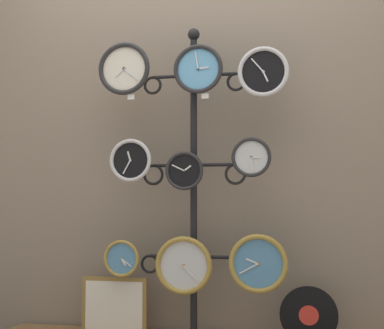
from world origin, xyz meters
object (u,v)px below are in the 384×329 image
at_px(display_stand, 194,227).
at_px(clock_top_center, 198,69).
at_px(clock_top_right, 263,72).
at_px(picture_frame, 114,306).
at_px(clock_middle_left, 131,160).
at_px(clock_middle_center, 184,171).
at_px(clock_top_left, 124,69).
at_px(vinyl_record, 309,315).
at_px(clock_bottom_left, 122,258).
at_px(clock_middle_right, 251,157).
at_px(clock_bottom_right, 258,264).
at_px(clock_bottom_center, 184,265).

xyz_separation_m(display_stand, clock_top_center, (0.04, -0.08, 0.88)).
height_order(clock_top_right, picture_frame, clock_top_right).
relative_size(clock_middle_left, clock_middle_center, 1.13).
distance_m(clock_middle_left, picture_frame, 0.83).
xyz_separation_m(clock_top_left, vinyl_record, (1.01, 0.04, -1.35)).
bearing_deg(picture_frame, clock_top_right, -3.61).
bearing_deg(clock_top_right, clock_top_left, 179.90).
height_order(clock_middle_left, clock_bottom_left, clock_middle_left).
distance_m(clock_middle_center, clock_middle_right, 0.37).
bearing_deg(clock_top_left, clock_bottom_right, -1.63).
bearing_deg(clock_bottom_center, picture_frame, 172.37).
distance_m(clock_middle_right, clock_bottom_right, 0.56).
distance_m(clock_middle_right, clock_bottom_left, 0.91).
xyz_separation_m(clock_bottom_left, clock_bottom_right, (0.76, -0.02, -0.01)).
bearing_deg(clock_middle_right, clock_middle_center, -177.25).
bearing_deg(clock_bottom_center, clock_bottom_right, -2.61).
xyz_separation_m(clock_top_center, clock_bottom_right, (0.32, -0.02, -1.06)).
xyz_separation_m(vinyl_record, picture_frame, (-1.07, 0.01, 0.01)).
distance_m(display_stand, clock_middle_center, 0.33).
bearing_deg(clock_top_left, display_stand, 12.18).
distance_m(clock_top_center, clock_bottom_right, 1.11).
distance_m(display_stand, clock_bottom_left, 0.44).
bearing_deg(clock_middle_center, picture_frame, 171.44).
relative_size(clock_middle_right, clock_bottom_left, 1.04).
xyz_separation_m(clock_top_center, clock_middle_right, (0.29, 0.01, -0.49)).
xyz_separation_m(display_stand, clock_middle_right, (0.33, -0.08, 0.38)).
distance_m(clock_middle_right, clock_bottom_center, 0.69).
distance_m(clock_middle_left, vinyl_record, 1.27).
bearing_deg(clock_top_center, clock_top_right, -0.21).
height_order(clock_middle_right, clock_bottom_center, clock_middle_right).
height_order(clock_bottom_right, picture_frame, clock_bottom_right).
bearing_deg(vinyl_record, clock_bottom_center, -176.43).
bearing_deg(clock_middle_left, clock_middle_right, 1.37).
bearing_deg(display_stand, clock_middle_left, -164.80).
xyz_separation_m(clock_middle_right, picture_frame, (-0.78, 0.05, -0.82)).
bearing_deg(clock_bottom_left, vinyl_record, 2.33).
distance_m(clock_top_right, clock_bottom_left, 1.29).
bearing_deg(clock_middle_left, clock_top_right, 0.60).
xyz_separation_m(display_stand, clock_middle_left, (-0.34, -0.09, 0.37)).
relative_size(clock_top_left, picture_frame, 0.80).
bearing_deg(clock_bottom_right, picture_frame, 174.84).
bearing_deg(clock_bottom_left, clock_middle_center, -1.23).
relative_size(clock_top_right, clock_middle_left, 1.15).
bearing_deg(clock_bottom_left, clock_top_left, 38.80).
relative_size(display_stand, clock_middle_left, 7.42).
height_order(clock_top_left, clock_top_right, clock_top_left).
bearing_deg(clock_bottom_right, vinyl_record, 13.08).
bearing_deg(clock_top_center, clock_middle_left, -178.65).
bearing_deg(clock_top_center, clock_bottom_left, -179.62).
xyz_separation_m(clock_top_right, clock_middle_center, (-0.43, -0.01, -0.53)).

